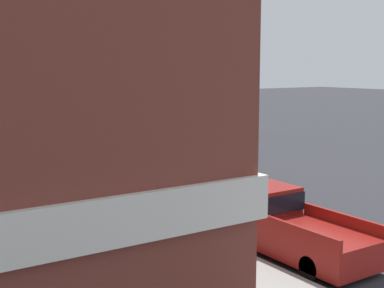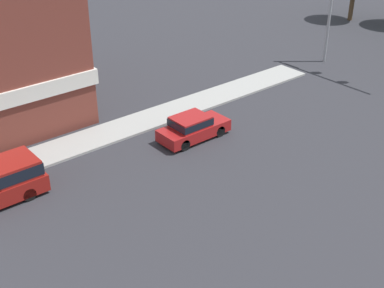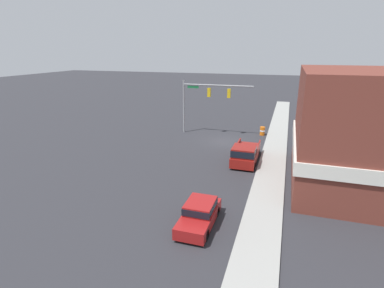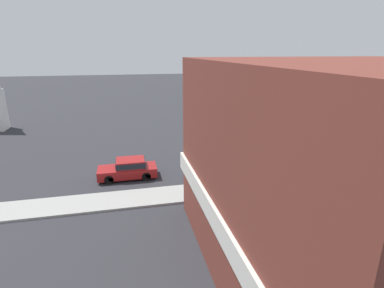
# 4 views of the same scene
# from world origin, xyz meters

# --- Properties ---
(ground_plane) EXTENTS (200.00, 200.00, 0.00)m
(ground_plane) POSITION_xyz_m (0.00, 0.00, 0.00)
(ground_plane) COLOR #2D2D33
(sidewalk_curb) EXTENTS (2.40, 60.00, 0.14)m
(sidewalk_curb) POSITION_xyz_m (-5.70, 0.00, 0.07)
(sidewalk_curb) COLOR #9E9E99
(sidewalk_curb) RESTS_ON ground
(near_signal_assembly) EXTENTS (8.56, 0.49, 6.54)m
(near_signal_assembly) POSITION_xyz_m (3.01, -2.60, 4.79)
(near_signal_assembly) COLOR gray
(near_signal_assembly) RESTS_ON ground
(car_lead) EXTENTS (1.77, 4.24, 1.45)m
(car_lead) POSITION_xyz_m (-2.14, 17.15, 0.75)
(car_lead) COLOR black
(car_lead) RESTS_ON ground
(pickup_truck_parked) EXTENTS (2.11, 5.62, 1.86)m
(pickup_truck_parked) POSITION_xyz_m (-3.25, 6.00, 0.92)
(pickup_truck_parked) COLOR black
(pickup_truck_parked) RESTS_ON ground
(construction_barrel) EXTENTS (0.61, 0.61, 1.05)m
(construction_barrel) POSITION_xyz_m (-3.90, -4.13, 0.53)
(construction_barrel) COLOR orange
(construction_barrel) RESTS_ON ground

